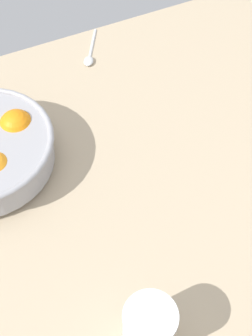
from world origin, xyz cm
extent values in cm
cube|color=tan|center=(0.00, 0.00, -1.50)|extent=(134.48, 93.19, 3.00)
sphere|color=orange|center=(-17.91, 19.31, 5.30)|extent=(6.79, 6.79, 6.79)
cylinder|color=white|center=(-11.93, -25.24, 4.78)|extent=(7.87, 7.87, 9.57)
cylinder|color=gold|center=(-11.93, -25.24, 3.09)|extent=(6.92, 6.92, 6.18)
ellipsoid|color=silver|center=(3.31, 35.85, 0.50)|extent=(3.55, 3.89, 1.00)
cylinder|color=silver|center=(6.70, 41.62, 0.35)|extent=(5.77, 9.15, 0.70)
camera|label=1|loc=(-24.13, -43.45, 73.98)|focal=50.74mm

